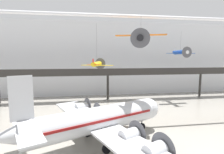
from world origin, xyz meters
TOP-DOWN VIEW (x-y plane):
  - ground_plane at (0.00, 0.00)m, footprint 260.00×260.00m
  - hangar_back_wall at (0.00, 36.48)m, footprint 140.00×3.00m
  - mezzanine_walkway at (0.00, 27.82)m, footprint 110.00×3.20m
  - ceiling_truss_beam at (0.00, 9.55)m, footprint 120.00×0.60m
  - airliner_silver_main at (-5.43, 1.75)m, footprint 23.85×27.97m
  - suspended_plane_blue_trainer at (19.77, 23.42)m, footprint 8.17×6.65m
  - suspended_plane_orange_highwing at (2.94, 6.93)m, footprint 8.53×7.27m
  - suspended_plane_yellow_lowwing at (-4.10, 14.90)m, footprint 6.89×5.92m
  - info_sign_pedestal at (-0.56, 0.91)m, footprint 0.25×0.76m

SIDE VIEW (x-z plane):
  - ground_plane at x=0.00m, z-range 0.00..0.00m
  - info_sign_pedestal at x=-0.56m, z-range -0.17..1.08m
  - airliner_silver_main at x=-5.43m, z-range -1.66..8.96m
  - mezzanine_walkway at x=0.00m, z-range 3.10..12.57m
  - suspended_plane_yellow_lowwing at x=-4.10m, z-range 6.34..16.02m
  - hangar_back_wall at x=0.00m, z-range 0.00..24.24m
  - suspended_plane_blue_trainer at x=19.77m, z-range 10.38..17.64m
  - suspended_plane_orange_highwing at x=2.94m, z-range 12.98..18.70m
  - ceiling_truss_beam at x=0.00m, z-range 19.77..20.37m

